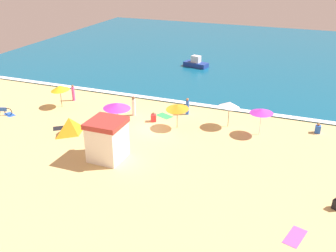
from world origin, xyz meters
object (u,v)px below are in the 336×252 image
object	(u,v)px
beach_umbrella_3	(60,88)
small_boat_0	(196,63)
beach_tent	(70,125)
parked_bicycle	(2,111)
beach_umbrella_0	(262,111)
beachgoer_0	(187,107)
beach_umbrella_4	(117,106)
beach_umbrella_1	(177,107)
beachgoer_2	(154,118)
beachgoer_4	(318,129)
beachgoer_5	(134,106)
beach_umbrella_2	(229,104)
lifeguard_cabana	(107,139)
beachgoer_1	(73,93)

from	to	relation	value
beach_umbrella_3	small_boat_0	world-z (taller)	beach_umbrella_3
beach_tent	parked_bicycle	xyz separation A→B (m)	(-7.79, 0.99, -0.29)
beach_umbrella_0	beach_tent	bearing A→B (deg)	-159.63
beachgoer_0	small_boat_0	size ratio (longest dim) A/B	0.48
beach_umbrella_4	beach_tent	size ratio (longest dim) A/B	0.96
beach_umbrella_1	beach_tent	xyz separation A→B (m)	(-7.67, -4.09, -1.17)
beachgoer_2	beachgoer_4	size ratio (longest dim) A/B	0.98
parked_bicycle	beachgoer_0	size ratio (longest dim) A/B	1.14
beachgoer_4	beachgoer_5	xyz separation A→B (m)	(-15.40, -2.04, 0.50)
beach_tent	beachgoer_4	distance (m)	19.94
beach_umbrella_2	beach_umbrella_4	bearing A→B (deg)	-156.95
beach_umbrella_4	beachgoer_0	bearing A→B (deg)	47.52
beach_umbrella_4	beachgoer_4	bearing A→B (deg)	17.83
beachgoer_4	beach_tent	bearing A→B (deg)	-158.66
beach_umbrella_3	beachgoer_2	bearing A→B (deg)	-0.05
beach_umbrella_2	beachgoer_5	size ratio (longest dim) A/B	1.38
beach_umbrella_2	small_boat_0	bearing A→B (deg)	116.01
beachgoer_0	small_boat_0	world-z (taller)	beachgoer_0
beach_umbrella_1	beachgoer_5	xyz separation A→B (m)	(-4.50, 1.12, -0.99)
lifeguard_cabana	parked_bicycle	size ratio (longest dim) A/B	1.65
beach_tent	beach_umbrella_4	bearing A→B (deg)	36.23
beach_tent	beach_umbrella_0	bearing A→B (deg)	20.37
lifeguard_cabana	beach_umbrella_2	size ratio (longest dim) A/B	1.18
lifeguard_cabana	beach_umbrella_0	distance (m)	12.16
beach_umbrella_3	beachgoer_2	size ratio (longest dim) A/B	2.95
beachgoer_0	beachgoer_5	bearing A→B (deg)	-156.45
parked_bicycle	beachgoer_4	size ratio (longest dim) A/B	2.07
beach_umbrella_3	beachgoer_1	distance (m)	2.14
beachgoer_1	beachgoer_2	size ratio (longest dim) A/B	1.92
beach_umbrella_2	beachgoer_4	world-z (taller)	beach_umbrella_2
parked_bicycle	beachgoer_5	distance (m)	11.76
beach_umbrella_2	parked_bicycle	distance (m)	20.01
beach_umbrella_2	beach_tent	world-z (taller)	beach_umbrella_2
parked_bicycle	small_boat_0	bearing A→B (deg)	61.19
beach_umbrella_1	beach_umbrella_4	bearing A→B (deg)	-158.42
beach_umbrella_1	parked_bicycle	bearing A→B (deg)	-168.66
beachgoer_1	beachgoer_2	distance (m)	9.48
beach_umbrella_4	beachgoer_4	distance (m)	16.31
beachgoer_4	beachgoer_5	bearing A→B (deg)	-172.44
beachgoer_0	beachgoer_2	distance (m)	3.38
beachgoer_5	small_boat_0	bearing A→B (deg)	88.12
beach_umbrella_2	small_boat_0	world-z (taller)	beach_umbrella_2
beachgoer_1	lifeguard_cabana	bearing A→B (deg)	-45.24
beach_umbrella_3	beach_umbrella_4	world-z (taller)	beach_umbrella_4
beach_umbrella_1	beach_tent	bearing A→B (deg)	-151.96
beach_umbrella_4	parked_bicycle	size ratio (longest dim) A/B	1.32
beach_umbrella_2	beachgoer_0	bearing A→B (deg)	162.76
lifeguard_cabana	beachgoer_2	bearing A→B (deg)	86.38
beach_umbrella_4	parked_bicycle	bearing A→B (deg)	-173.21
beachgoer_1	beachgoer_5	xyz separation A→B (m)	(7.12, -1.22, 0.09)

